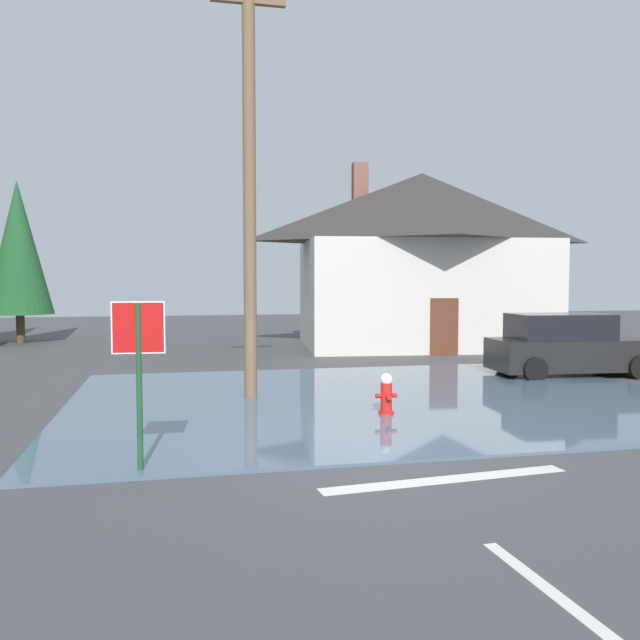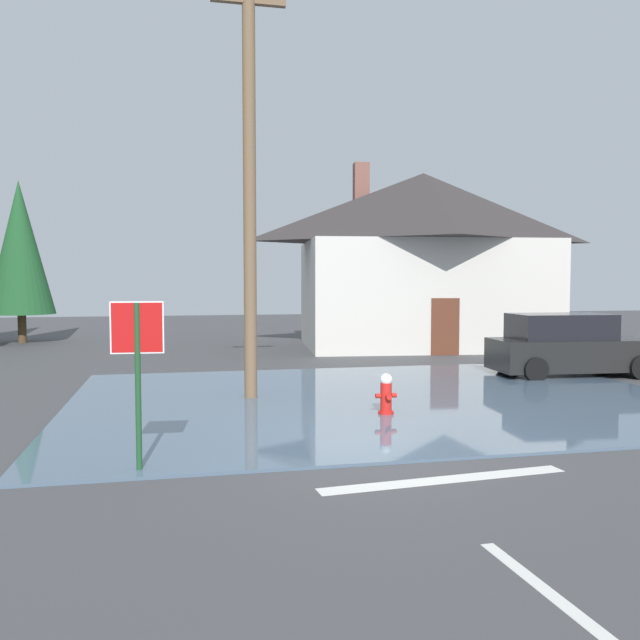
{
  "view_description": "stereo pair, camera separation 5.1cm",
  "coord_description": "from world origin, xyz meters",
  "px_view_note": "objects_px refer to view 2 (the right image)",
  "views": [
    {
      "loc": [
        -3.09,
        -9.8,
        2.62
      ],
      "look_at": [
        -0.07,
        3.77,
        1.78
      ],
      "focal_mm": 36.86,
      "sensor_mm": 36.0,
      "label": 1
    },
    {
      "loc": [
        -3.04,
        -9.81,
        2.62
      ],
      "look_at": [
        -0.07,
        3.77,
        1.78
      ],
      "focal_mm": 36.86,
      "sensor_mm": 36.0,
      "label": 2
    }
  ],
  "objects_px": {
    "stop_sign_near": "(137,351)",
    "house": "(423,257)",
    "parked_car": "(569,347)",
    "fire_hydrant": "(386,395)",
    "pine_tree_mid_left": "(20,248)",
    "utility_pole": "(250,181)"
  },
  "relations": [
    {
      "from": "stop_sign_near",
      "to": "pine_tree_mid_left",
      "type": "height_order",
      "value": "pine_tree_mid_left"
    },
    {
      "from": "utility_pole",
      "to": "house",
      "type": "xyz_separation_m",
      "value": [
        7.91,
        10.12,
        -1.23
      ]
    },
    {
      "from": "fire_hydrant",
      "to": "house",
      "type": "xyz_separation_m",
      "value": [
        5.56,
        12.48,
        3.12
      ]
    },
    {
      "from": "pine_tree_mid_left",
      "to": "stop_sign_near",
      "type": "bearing_deg",
      "value": -74.01
    },
    {
      "from": "fire_hydrant",
      "to": "parked_car",
      "type": "bearing_deg",
      "value": 31.72
    },
    {
      "from": "utility_pole",
      "to": "house",
      "type": "height_order",
      "value": "utility_pole"
    },
    {
      "from": "utility_pole",
      "to": "parked_car",
      "type": "bearing_deg",
      "value": 10.77
    },
    {
      "from": "utility_pole",
      "to": "pine_tree_mid_left",
      "type": "distance_m",
      "value": 17.03
    },
    {
      "from": "stop_sign_near",
      "to": "utility_pole",
      "type": "bearing_deg",
      "value": 68.06
    },
    {
      "from": "parked_car",
      "to": "pine_tree_mid_left",
      "type": "distance_m",
      "value": 21.7
    },
    {
      "from": "stop_sign_near",
      "to": "pine_tree_mid_left",
      "type": "bearing_deg",
      "value": 105.99
    },
    {
      "from": "stop_sign_near",
      "to": "parked_car",
      "type": "relative_size",
      "value": 0.53
    },
    {
      "from": "house",
      "to": "pine_tree_mid_left",
      "type": "xyz_separation_m",
      "value": [
        -15.81,
        4.94,
        0.44
      ]
    },
    {
      "from": "house",
      "to": "parked_car",
      "type": "height_order",
      "value": "house"
    },
    {
      "from": "utility_pole",
      "to": "house",
      "type": "distance_m",
      "value": 12.9
    },
    {
      "from": "fire_hydrant",
      "to": "pine_tree_mid_left",
      "type": "bearing_deg",
      "value": 120.48
    },
    {
      "from": "parked_car",
      "to": "house",
      "type": "bearing_deg",
      "value": 96.72
    },
    {
      "from": "utility_pole",
      "to": "parked_car",
      "type": "xyz_separation_m",
      "value": [
        8.9,
        1.69,
        -3.95
      ]
    },
    {
      "from": "stop_sign_near",
      "to": "house",
      "type": "height_order",
      "value": "house"
    },
    {
      "from": "fire_hydrant",
      "to": "pine_tree_mid_left",
      "type": "relative_size",
      "value": 0.12
    },
    {
      "from": "utility_pole",
      "to": "parked_car",
      "type": "height_order",
      "value": "utility_pole"
    },
    {
      "from": "stop_sign_near",
      "to": "pine_tree_mid_left",
      "type": "relative_size",
      "value": 0.35
    }
  ]
}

